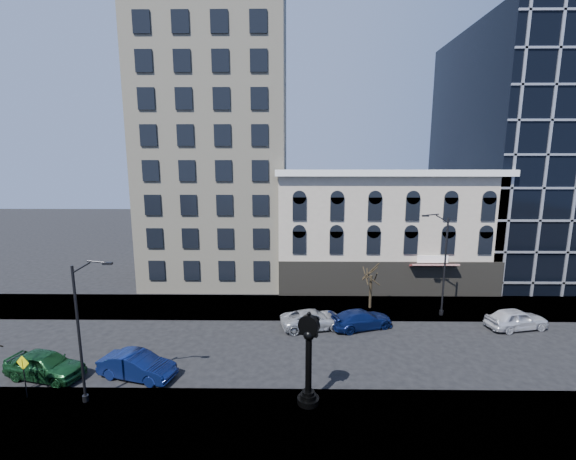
{
  "coord_description": "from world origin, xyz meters",
  "views": [
    {
      "loc": [
        2.36,
        -25.61,
        13.4
      ],
      "look_at": [
        2.0,
        4.0,
        8.0
      ],
      "focal_mm": 24.0,
      "sensor_mm": 36.0,
      "label": 1
    }
  ],
  "objects_px": {
    "street_clock": "(309,363)",
    "car_near_a": "(45,365)",
    "car_near_b": "(137,366)",
    "street_lamp_near": "(86,295)",
    "warning_sign": "(23,369)"
  },
  "relations": [
    {
      "from": "street_clock",
      "to": "car_near_b",
      "type": "relative_size",
      "value": 1.11
    },
    {
      "from": "warning_sign",
      "to": "car_near_b",
      "type": "relative_size",
      "value": 0.53
    },
    {
      "from": "street_clock",
      "to": "car_near_a",
      "type": "bearing_deg",
      "value": -164.6
    },
    {
      "from": "street_lamp_near",
      "to": "warning_sign",
      "type": "bearing_deg",
      "value": 176.23
    },
    {
      "from": "street_clock",
      "to": "street_lamp_near",
      "type": "relative_size",
      "value": 0.65
    },
    {
      "from": "warning_sign",
      "to": "car_near_a",
      "type": "height_order",
      "value": "warning_sign"
    },
    {
      "from": "street_lamp_near",
      "to": "car_near_b",
      "type": "height_order",
      "value": "street_lamp_near"
    },
    {
      "from": "street_clock",
      "to": "street_lamp_near",
      "type": "bearing_deg",
      "value": -155.66
    },
    {
      "from": "warning_sign",
      "to": "street_clock",
      "type": "bearing_deg",
      "value": 11.27
    },
    {
      "from": "street_clock",
      "to": "warning_sign",
      "type": "relative_size",
      "value": 2.11
    },
    {
      "from": "car_near_b",
      "to": "warning_sign",
      "type": "bearing_deg",
      "value": 127.85
    },
    {
      "from": "street_clock",
      "to": "street_lamp_near",
      "type": "distance_m",
      "value": 12.43
    },
    {
      "from": "street_lamp_near",
      "to": "car_near_a",
      "type": "relative_size",
      "value": 1.66
    },
    {
      "from": "warning_sign",
      "to": "car_near_b",
      "type": "distance_m",
      "value": 5.98
    },
    {
      "from": "street_lamp_near",
      "to": "warning_sign",
      "type": "relative_size",
      "value": 3.26
    }
  ]
}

